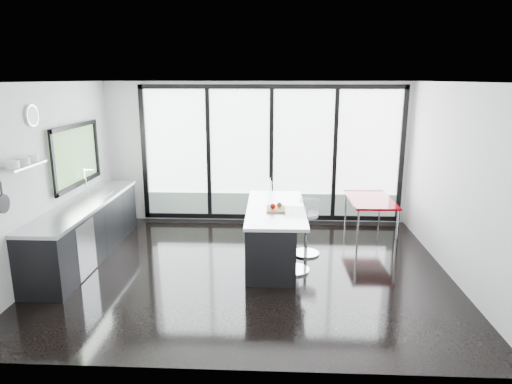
# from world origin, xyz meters

# --- Properties ---
(floor) EXTENTS (6.00, 5.00, 0.00)m
(floor) POSITION_xyz_m (0.00, 0.00, 0.00)
(floor) COLOR black
(floor) RESTS_ON ground
(ceiling) EXTENTS (6.00, 5.00, 0.00)m
(ceiling) POSITION_xyz_m (0.00, 0.00, 2.80)
(ceiling) COLOR white
(ceiling) RESTS_ON wall_back
(wall_back) EXTENTS (6.00, 0.09, 2.80)m
(wall_back) POSITION_xyz_m (0.27, 2.47, 1.27)
(wall_back) COLOR silver
(wall_back) RESTS_ON ground
(wall_front) EXTENTS (6.00, 0.00, 2.80)m
(wall_front) POSITION_xyz_m (0.00, -2.50, 1.40)
(wall_front) COLOR silver
(wall_front) RESTS_ON ground
(wall_left) EXTENTS (0.26, 5.00, 2.80)m
(wall_left) POSITION_xyz_m (-2.97, 0.27, 1.56)
(wall_left) COLOR silver
(wall_left) RESTS_ON ground
(wall_right) EXTENTS (0.00, 5.00, 2.80)m
(wall_right) POSITION_xyz_m (3.00, 0.00, 1.40)
(wall_right) COLOR silver
(wall_right) RESTS_ON ground
(counter_cabinets) EXTENTS (0.69, 3.24, 1.36)m
(counter_cabinets) POSITION_xyz_m (-2.67, 0.40, 0.46)
(counter_cabinets) COLOR black
(counter_cabinets) RESTS_ON floor
(island) EXTENTS (0.94, 2.16, 1.14)m
(island) POSITION_xyz_m (0.33, 0.43, 0.45)
(island) COLOR black
(island) RESTS_ON floor
(bar_stool_near) EXTENTS (0.52, 0.52, 0.75)m
(bar_stool_near) POSITION_xyz_m (0.69, -0.02, 0.38)
(bar_stool_near) COLOR silver
(bar_stool_near) RESTS_ON floor
(bar_stool_far) EXTENTS (0.57, 0.57, 0.71)m
(bar_stool_far) POSITION_xyz_m (0.91, 0.67, 0.36)
(bar_stool_far) COLOR silver
(bar_stool_far) RESTS_ON floor
(red_table) EXTENTS (0.80, 1.36, 0.72)m
(red_table) POSITION_xyz_m (2.13, 1.63, 0.36)
(red_table) COLOR #810009
(red_table) RESTS_ON floor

